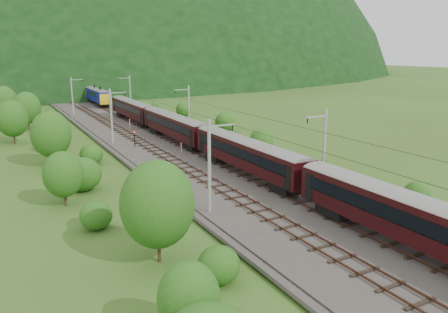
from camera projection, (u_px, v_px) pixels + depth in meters
name	position (u px, v px, depth m)	size (l,w,h in m)	color
ground	(270.00, 203.00, 40.30)	(600.00, 600.00, 0.00)	#355019
railbed	(219.00, 175.00, 48.80)	(14.00, 220.00, 0.30)	#38332D
track_left	(200.00, 176.00, 47.64)	(2.40, 220.00, 0.27)	brown
track_right	(238.00, 170.00, 49.86)	(2.40, 220.00, 0.27)	brown
catenary_left	(112.00, 115.00, 63.71)	(2.54, 192.28, 8.00)	gray
catenary_right	(189.00, 110.00, 69.38)	(2.54, 192.28, 8.00)	gray
overhead_wires	(219.00, 113.00, 47.14)	(4.83, 198.00, 0.03)	black
mountain_main	(25.00, 73.00, 262.26)	(504.00, 360.00, 244.00)	black
train	(206.00, 134.00, 56.20)	(2.72, 131.53, 4.72)	black
hazard_post_near	(130.00, 124.00, 76.63)	(0.18, 0.18, 1.68)	red
hazard_post_far	(181.00, 148.00, 58.39)	(0.15, 0.15, 1.45)	red
signal	(135.00, 138.00, 62.09)	(0.24, 0.24, 2.21)	black
vegetation_left	(57.00, 144.00, 51.24)	(13.18, 146.72, 7.05)	#1E5416
vegetation_right	(309.00, 154.00, 53.24)	(7.07, 110.91, 3.19)	#1E5416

